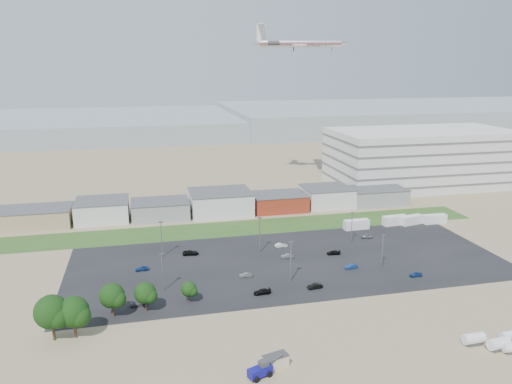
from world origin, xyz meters
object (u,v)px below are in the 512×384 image
object	(u,v)px
telehandler	(260,370)
parked_car_1	(351,266)
parked_car_4	(246,275)
parked_car_10	(139,303)
portable_shed	(276,361)
parked_car_7	(287,256)
storage_tank_nw	(474,338)
tree_far_left	(52,315)
parked_car_9	(191,253)
parked_car_2	(416,274)
box_trailer_a	(356,224)
parked_car_8	(367,236)
parked_car_11	(281,245)
parked_car_12	(333,253)
parked_car_5	(142,268)
parked_car_3	(262,292)
airliner	(300,43)
parked_car_13	(315,286)

from	to	relation	value
telehandler	parked_car_1	size ratio (longest dim) A/B	1.96
parked_car_4	parked_car_10	size ratio (longest dim) A/B	0.83
portable_shed	parked_car_7	size ratio (longest dim) A/B	1.29
parked_car_7	storage_tank_nw	bearing A→B (deg)	24.69
tree_far_left	parked_car_9	size ratio (longest dim) A/B	2.35
telehandler	parked_car_7	distance (m)	56.44
telehandler	parked_car_2	xyz separation A→B (m)	(49.49, 32.62, -0.92)
box_trailer_a	parked_car_8	bearing A→B (deg)	-96.15
parked_car_4	parked_car_11	size ratio (longest dim) A/B	0.91
storage_tank_nw	parked_car_12	distance (m)	51.93
tree_far_left	parked_car_8	distance (m)	96.63
telehandler	parked_car_8	bearing A→B (deg)	30.06
telehandler	parked_car_4	size ratio (longest dim) A/B	2.09
parked_car_1	parked_car_12	world-z (taller)	parked_car_1
telehandler	portable_shed	bearing A→B (deg)	12.56
parked_car_7	parked_car_9	world-z (taller)	parked_car_9
tree_far_left	parked_car_9	distance (m)	50.91
parked_car_5	parked_car_12	world-z (taller)	parked_car_5
tree_far_left	parked_car_1	xyz separation A→B (m)	(72.51, 20.06, -4.84)
portable_shed	parked_car_7	bearing A→B (deg)	56.12
tree_far_left	parked_car_3	xyz separation A→B (m)	(45.42, 10.54, -4.83)
parked_car_8	parked_car_12	size ratio (longest dim) A/B	0.91
storage_tank_nw	parked_car_2	bearing A→B (deg)	79.24
parked_car_8	parked_car_4	bearing A→B (deg)	121.43
portable_shed	tree_far_left	world-z (taller)	tree_far_left
parked_car_2	parked_car_11	world-z (taller)	parked_car_11
parked_car_8	parked_car_12	world-z (taller)	parked_car_8
tree_far_left	storage_tank_nw	bearing A→B (deg)	-14.16
parked_car_5	parked_car_11	xyz separation A→B (m)	(41.08, 8.54, 0.02)
parked_car_8	parked_car_3	bearing A→B (deg)	132.91
parked_car_10	airliner	bearing A→B (deg)	-41.06
parked_car_5	parked_car_13	distance (m)	46.32
tree_far_left	airliner	distance (m)	156.55
portable_shed	storage_tank_nw	bearing A→B (deg)	-17.23
parked_car_2	parked_car_9	size ratio (longest dim) A/B	0.71
parked_car_9	parked_car_13	bearing A→B (deg)	-130.91
parked_car_4	parked_car_5	distance (m)	28.17
parked_car_8	parked_car_11	xyz separation A→B (m)	(-28.61, -1.51, 0.01)
parked_car_8	parked_car_13	size ratio (longest dim) A/B	0.93
parked_car_1	parked_car_13	size ratio (longest dim) A/B	0.95
parked_car_4	parked_car_2	bearing A→B (deg)	78.06
parked_car_10	parked_car_11	size ratio (longest dim) A/B	1.10
parked_car_5	parked_car_10	distance (m)	20.16
airliner	parked_car_11	distance (m)	102.45
storage_tank_nw	parked_car_8	world-z (taller)	storage_tank_nw
parked_car_5	parked_car_7	distance (m)	40.43
parked_car_1	parked_car_4	world-z (taller)	parked_car_1
parked_car_11	parked_car_12	distance (m)	16.03
parked_car_7	parked_car_11	bearing A→B (deg)	176.55
portable_shed	parked_car_11	xyz separation A→B (m)	(17.75, 58.79, -0.55)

